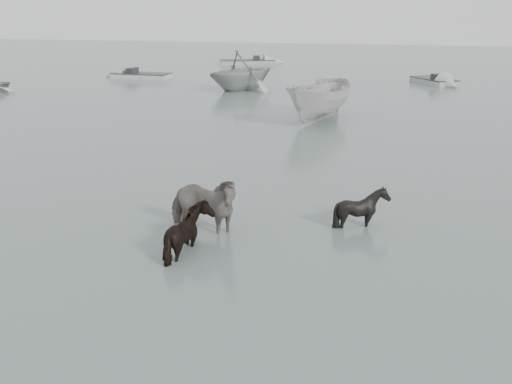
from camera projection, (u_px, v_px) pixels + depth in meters
ground at (261, 233)px, 13.15m from camera, size 140.00×140.00×0.00m
pony_pinto at (202, 197)px, 13.02m from camera, size 2.18×1.39×1.70m
pony_dark at (190, 223)px, 11.93m from camera, size 1.56×1.67×1.36m
pony_black at (362, 202)px, 13.42m from camera, size 1.36×1.28×1.22m
rowboat_trail at (241, 69)px, 35.30m from camera, size 6.20×6.37×2.55m
boat_small at (320, 99)px, 25.89m from camera, size 3.33×5.50×1.99m
skiff_outer at (141, 73)px, 41.20m from camera, size 5.95×1.80×0.75m
skiff_mid at (434, 78)px, 38.24m from camera, size 3.89×4.83×0.75m
skiff_far at (247, 60)px, 51.47m from camera, size 6.88×3.94×0.75m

